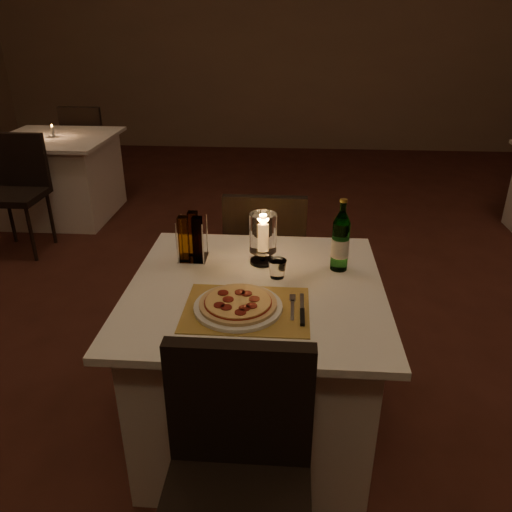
# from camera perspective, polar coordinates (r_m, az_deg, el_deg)

# --- Properties ---
(floor) EXTENTS (8.00, 10.00, 0.02)m
(floor) POSITION_cam_1_polar(r_m,az_deg,el_deg) (2.74, 2.67, -12.83)
(floor) COLOR #4A2017
(floor) RESTS_ON ground
(wall_back) EXTENTS (8.00, 0.02, 3.00)m
(wall_back) POSITION_cam_1_polar(r_m,az_deg,el_deg) (7.16, 4.27, 23.97)
(wall_back) COLOR #876A4E
(wall_back) RESTS_ON ground
(main_table) EXTENTS (1.00, 1.00, 0.74)m
(main_table) POSITION_cam_1_polar(r_m,az_deg,el_deg) (2.16, -0.04, -11.94)
(main_table) COLOR white
(main_table) RESTS_ON ground
(chair_near) EXTENTS (0.42, 0.42, 0.90)m
(chair_near) POSITION_cam_1_polar(r_m,az_deg,el_deg) (1.52, -2.18, -23.12)
(chair_near) COLOR black
(chair_near) RESTS_ON ground
(chair_far) EXTENTS (0.42, 0.42, 0.90)m
(chair_far) POSITION_cam_1_polar(r_m,az_deg,el_deg) (2.68, 1.07, 0.39)
(chair_far) COLOR black
(chair_far) RESTS_ON ground
(placemat) EXTENTS (0.45, 0.34, 0.00)m
(placemat) POSITION_cam_1_polar(r_m,az_deg,el_deg) (1.80, -1.10, -6.10)
(placemat) COLOR #AD883C
(placemat) RESTS_ON main_table
(plate) EXTENTS (0.32, 0.32, 0.01)m
(plate) POSITION_cam_1_polar(r_m,az_deg,el_deg) (1.80, -2.06, -5.82)
(plate) COLOR white
(plate) RESTS_ON placemat
(pizza) EXTENTS (0.28, 0.28, 0.02)m
(pizza) POSITION_cam_1_polar(r_m,az_deg,el_deg) (1.79, -2.07, -5.38)
(pizza) COLOR #D8B77F
(pizza) RESTS_ON plate
(fork) EXTENTS (0.02, 0.18, 0.00)m
(fork) POSITION_cam_1_polar(r_m,az_deg,el_deg) (1.83, 4.18, -5.62)
(fork) COLOR silver
(fork) RESTS_ON placemat
(knife) EXTENTS (0.02, 0.22, 0.01)m
(knife) POSITION_cam_1_polar(r_m,az_deg,el_deg) (1.77, 5.31, -6.59)
(knife) COLOR black
(knife) RESTS_ON placemat
(tumbler) EXTENTS (0.08, 0.08, 0.08)m
(tumbler) POSITION_cam_1_polar(r_m,az_deg,el_deg) (2.01, 2.44, -1.46)
(tumbler) COLOR white
(tumbler) RESTS_ON main_table
(water_bottle) EXTENTS (0.07, 0.07, 0.31)m
(water_bottle) POSITION_cam_1_polar(r_m,az_deg,el_deg) (2.07, 9.63, 1.62)
(water_bottle) COLOR #5DA95B
(water_bottle) RESTS_ON main_table
(hurricane_candle) EXTENTS (0.12, 0.12, 0.22)m
(hurricane_candle) POSITION_cam_1_polar(r_m,az_deg,el_deg) (2.09, 0.80, 2.47)
(hurricane_candle) COLOR white
(hurricane_candle) RESTS_ON main_table
(cruet_caddy) EXTENTS (0.12, 0.12, 0.21)m
(cruet_caddy) POSITION_cam_1_polar(r_m,az_deg,el_deg) (2.14, -7.35, 1.92)
(cruet_caddy) COLOR white
(cruet_caddy) RESTS_ON main_table
(neighbor_table_left) EXTENTS (1.00, 1.00, 0.74)m
(neighbor_table_left) POSITION_cam_1_polar(r_m,az_deg,el_deg) (4.96, -21.43, 8.42)
(neighbor_table_left) COLOR white
(neighbor_table_left) RESTS_ON ground
(neighbor_chair_la) EXTENTS (0.42, 0.42, 0.90)m
(neighbor_chair_la) POSITION_cam_1_polar(r_m,az_deg,el_deg) (4.31, -25.60, 7.70)
(neighbor_chair_la) COLOR black
(neighbor_chair_la) RESTS_ON ground
(neighbor_chair_lb) EXTENTS (0.42, 0.42, 0.90)m
(neighbor_chair_lb) POSITION_cam_1_polar(r_m,az_deg,el_deg) (5.55, -18.73, 12.40)
(neighbor_chair_lb) COLOR black
(neighbor_chair_lb) RESTS_ON ground
(neighbor_candle_left) EXTENTS (0.03, 0.03, 0.11)m
(neighbor_candle_left) POSITION_cam_1_polar(r_m,az_deg,el_deg) (4.87, -22.22, 13.07)
(neighbor_candle_left) COLOR white
(neighbor_candle_left) RESTS_ON neighbor_table_left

